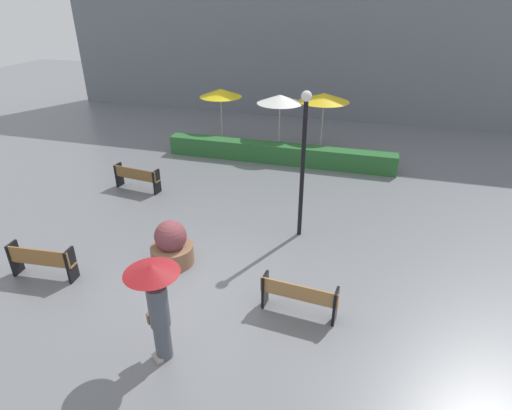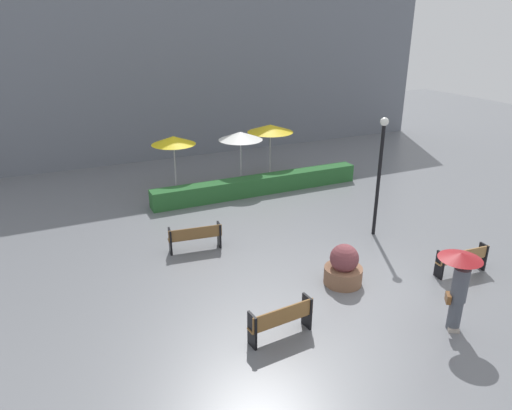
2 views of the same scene
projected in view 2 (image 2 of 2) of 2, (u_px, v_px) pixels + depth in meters
The scene contains 12 objects.
ground_plane at pixel (379, 287), 13.46m from camera, with size 60.00×60.00×0.00m, color slate.
bench_far_left at pixel (195, 236), 15.40m from camera, with size 1.76×0.57×0.85m.
bench_near_right at pixel (463, 259), 13.99m from camera, with size 1.71×0.47×0.83m.
bench_near_left at pixel (281, 319), 11.17m from camera, with size 1.68×0.51×0.87m.
pedestrian_with_umbrella at pixel (459, 280), 11.19m from camera, with size 1.01×1.01×2.07m.
planter_pot at pixel (344, 267), 13.48m from camera, with size 1.10×1.10×1.21m.
lamp_post at pixel (380, 166), 15.82m from camera, with size 0.28×0.28×4.14m.
patio_umbrella_yellow at pixel (173, 140), 20.14m from camera, with size 1.89×1.89×2.44m.
patio_umbrella_white at pixel (241, 136), 20.75m from camera, with size 1.95×1.95×2.47m.
patio_umbrella_yellow_far at pixel (270, 128), 21.91m from camera, with size 2.14×2.14×2.52m.
hedge_strip at pixel (259, 185), 20.46m from camera, with size 9.39×0.70×0.77m, color #28602D.
building_facade at pixel (196, 59), 25.09m from camera, with size 28.00×1.20×10.12m, color slate.
Camera 2 is at (-8.06, -9.11, 7.15)m, focal length 33.22 mm.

